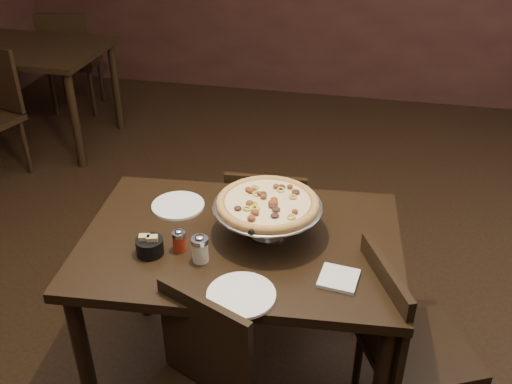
# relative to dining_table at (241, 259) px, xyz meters

# --- Properties ---
(room) EXTENTS (6.04, 7.04, 2.84)m
(room) POSITION_rel_dining_table_xyz_m (0.04, 0.09, 0.73)
(room) COLOR black
(room) RESTS_ON ground
(dining_table) EXTENTS (1.30, 0.92, 0.77)m
(dining_table) POSITION_rel_dining_table_xyz_m (0.00, 0.00, 0.00)
(dining_table) COLOR black
(dining_table) RESTS_ON ground
(background_table) EXTENTS (1.25, 0.84, 0.78)m
(background_table) POSITION_rel_dining_table_xyz_m (-2.22, 2.06, 0.01)
(background_table) COLOR black
(background_table) RESTS_ON ground
(pizza_stand) EXTENTS (0.42, 0.42, 0.18)m
(pizza_stand) POSITION_rel_dining_table_xyz_m (0.10, 0.05, 0.24)
(pizza_stand) COLOR #B7B6BD
(pizza_stand) RESTS_ON dining_table
(parmesan_shaker) EXTENTS (0.06, 0.06, 0.11)m
(parmesan_shaker) POSITION_rel_dining_table_xyz_m (-0.11, -0.17, 0.15)
(parmesan_shaker) COLOR beige
(parmesan_shaker) RESTS_ON dining_table
(pepper_flake_shaker) EXTENTS (0.05, 0.05, 0.09)m
(pepper_flake_shaker) POSITION_rel_dining_table_xyz_m (-0.21, -0.12, 0.15)
(pepper_flake_shaker) COLOR maroon
(pepper_flake_shaker) RESTS_ON dining_table
(packet_caddy) EXTENTS (0.10, 0.10, 0.08)m
(packet_caddy) POSITION_rel_dining_table_xyz_m (-0.31, -0.17, 0.14)
(packet_caddy) COLOR black
(packet_caddy) RESTS_ON dining_table
(napkin_stack) EXTENTS (0.15, 0.15, 0.01)m
(napkin_stack) POSITION_rel_dining_table_xyz_m (0.39, -0.17, 0.11)
(napkin_stack) COLOR silver
(napkin_stack) RESTS_ON dining_table
(plate_left) EXTENTS (0.22, 0.22, 0.01)m
(plate_left) POSITION_rel_dining_table_xyz_m (-0.31, 0.17, 0.11)
(plate_left) COLOR white
(plate_left) RESTS_ON dining_table
(plate_near) EXTENTS (0.24, 0.24, 0.01)m
(plate_near) POSITION_rel_dining_table_xyz_m (0.08, -0.33, 0.11)
(plate_near) COLOR white
(plate_near) RESTS_ON dining_table
(serving_spatula) EXTENTS (0.15, 0.15, 0.02)m
(serving_spatula) POSITION_rel_dining_table_xyz_m (0.09, -0.09, 0.24)
(serving_spatula) COLOR #B7B6BD
(serving_spatula) RESTS_ON pizza_stand
(chair_far) EXTENTS (0.40, 0.40, 0.81)m
(chair_far) POSITION_rel_dining_table_xyz_m (0.00, 0.54, -0.23)
(chair_far) COLOR black
(chair_far) RESTS_ON ground
(chair_side) EXTENTS (0.53, 0.53, 0.85)m
(chair_side) POSITION_rel_dining_table_xyz_m (0.66, -0.11, -0.21)
(chair_side) COLOR black
(chair_side) RESTS_ON ground
(bg_chair_far) EXTENTS (0.51, 0.51, 0.91)m
(bg_chair_far) POSITION_rel_dining_table_xyz_m (-2.19, 2.68, -0.17)
(bg_chair_far) COLOR black
(bg_chair_far) RESTS_ON ground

